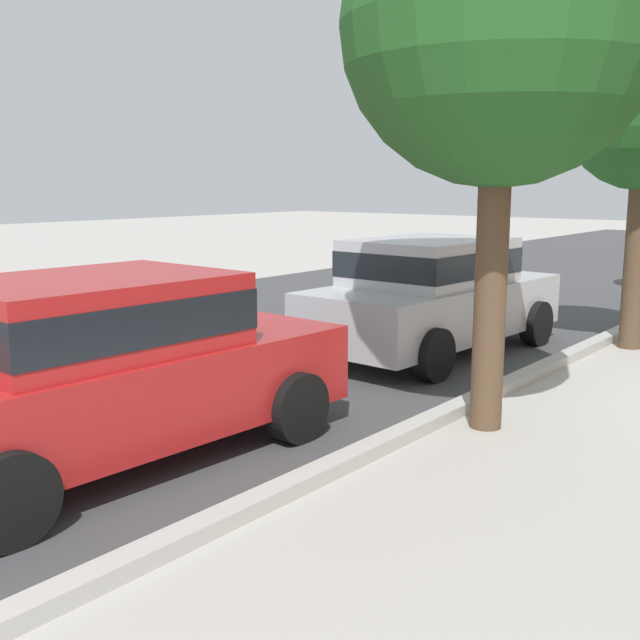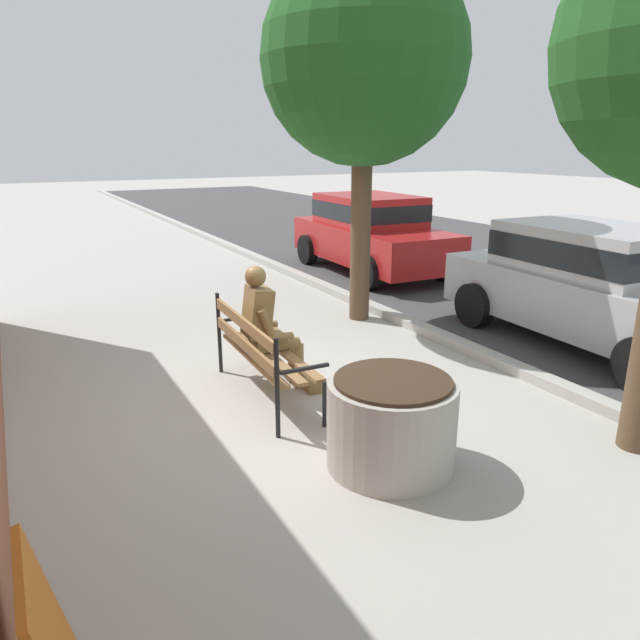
# 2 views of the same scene
# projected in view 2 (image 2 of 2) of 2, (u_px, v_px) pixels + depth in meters

# --- Properties ---
(ground_plane) EXTENTS (80.00, 80.00, 0.00)m
(ground_plane) POSITION_uv_depth(u_px,v_px,m) (263.00, 403.00, 5.97)
(ground_plane) COLOR #ADA8A0
(curb_stone) EXTENTS (60.00, 0.20, 0.12)m
(curb_stone) POSITION_uv_depth(u_px,v_px,m) (475.00, 351.00, 7.29)
(curb_stone) COLOR #B2AFA8
(curb_stone) RESTS_ON ground
(park_bench) EXTENTS (1.82, 0.61, 0.95)m
(park_bench) POSITION_uv_depth(u_px,v_px,m) (259.00, 349.00, 5.94)
(park_bench) COLOR olive
(park_bench) RESTS_ON ground
(bronze_statue_seated) EXTENTS (0.68, 0.77, 1.37)m
(bronze_statue_seated) POSITION_uv_depth(u_px,v_px,m) (272.00, 330.00, 6.13)
(bronze_statue_seated) COLOR olive
(bronze_statue_seated) RESTS_ON ground
(concrete_planter) EXTENTS (1.06, 1.06, 0.76)m
(concrete_planter) POSITION_uv_depth(u_px,v_px,m) (391.00, 423.00, 4.72)
(concrete_planter) COLOR #A8A399
(concrete_planter) RESTS_ON ground
(street_tree_near_bench) EXTENTS (2.84, 2.84, 5.07)m
(street_tree_near_bench) POSITION_uv_depth(u_px,v_px,m) (364.00, 61.00, 7.82)
(street_tree_near_bench) COLOR brown
(street_tree_near_bench) RESTS_ON ground
(parked_car_red) EXTENTS (4.17, 2.07, 1.56)m
(parked_car_red) POSITION_uv_depth(u_px,v_px,m) (371.00, 231.00, 11.91)
(parked_car_red) COLOR #B21E1E
(parked_car_red) RESTS_ON ground
(parked_car_silver) EXTENTS (4.17, 2.07, 1.56)m
(parked_car_silver) POSITION_uv_depth(u_px,v_px,m) (595.00, 282.00, 7.50)
(parked_car_silver) COLOR #B7B7BC
(parked_car_silver) RESTS_ON ground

